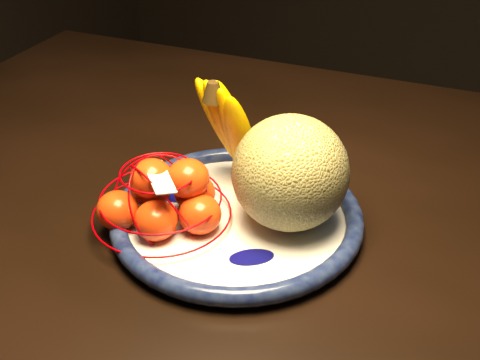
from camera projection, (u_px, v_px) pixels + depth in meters
The scene contains 6 objects.
dining_table at pixel (299, 229), 0.98m from camera, with size 1.67×1.10×0.79m.
fruit_bowl at pixel (237, 217), 0.85m from camera, with size 0.36×0.36×0.03m.
cantaloupe at pixel (290, 173), 0.80m from camera, with size 0.16×0.16×0.16m, color olive.
banana_bunch at pixel (234, 127), 0.87m from camera, with size 0.11×0.12×0.19m.
mandarin_bag at pixel (165, 198), 0.82m from camera, with size 0.24×0.24×0.12m.
price_tag at pixel (159, 177), 0.78m from camera, with size 0.07×0.03×0.00m, color white.
Camera 1 is at (0.23, -0.62, 1.30)m, focal length 45.00 mm.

